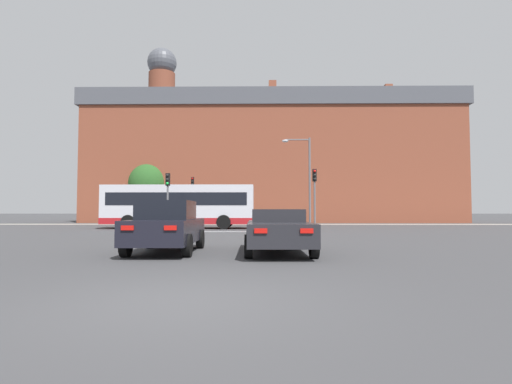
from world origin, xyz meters
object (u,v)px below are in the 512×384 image
at_px(car_roadster_right, 278,230).
at_px(bus_crossing_lead, 179,205).
at_px(street_lamp_junction, 305,172).
at_px(pedestrian_waiting, 146,213).
at_px(traffic_light_near_left, 168,192).
at_px(pedestrian_walking_west, 145,214).
at_px(pedestrian_walking_east, 173,213).
at_px(traffic_light_far_left, 192,193).
at_px(traffic_light_near_right, 315,189).
at_px(car_saloon_left, 167,226).

relative_size(car_roadster_right, bus_crossing_lead, 0.44).
height_order(car_roadster_right, street_lamp_junction, street_lamp_junction).
relative_size(car_roadster_right, pedestrian_waiting, 2.67).
bearing_deg(street_lamp_junction, bus_crossing_lead, -167.67).
relative_size(car_roadster_right, street_lamp_junction, 0.67).
bearing_deg(bus_crossing_lead, traffic_light_near_left, -0.24).
relative_size(street_lamp_junction, pedestrian_walking_west, 4.17).
xyz_separation_m(street_lamp_junction, pedestrian_walking_east, (-11.87, 7.36, -3.24)).
bearing_deg(car_roadster_right, traffic_light_far_left, 104.47).
bearing_deg(car_roadster_right, pedestrian_walking_west, 113.06).
xyz_separation_m(traffic_light_far_left, traffic_light_near_right, (9.91, -11.53, -0.29)).
height_order(traffic_light_far_left, traffic_light_near_left, traffic_light_far_left).
xyz_separation_m(traffic_light_far_left, pedestrian_waiting, (-4.64, 1.02, -1.94)).
xyz_separation_m(car_roadster_right, pedestrian_walking_west, (-11.66, 26.12, 0.31)).
distance_m(bus_crossing_lead, pedestrian_walking_east, 9.75).
distance_m(traffic_light_near_right, street_lamp_junction, 5.51).
bearing_deg(traffic_light_far_left, bus_crossing_lead, -86.59).
bearing_deg(car_saloon_left, pedestrian_waiting, 106.49).
xyz_separation_m(traffic_light_near_right, pedestrian_walking_west, (-14.61, 12.51, -1.71)).
bearing_deg(pedestrian_walking_east, street_lamp_junction, 104.40).
relative_size(traffic_light_near_left, street_lamp_junction, 0.53).
distance_m(traffic_light_near_left, street_lamp_junction, 11.12).
bearing_deg(traffic_light_near_right, traffic_light_near_left, -177.35).
bearing_deg(traffic_light_near_right, bus_crossing_lead, 161.11).
relative_size(car_roadster_right, pedestrian_walking_east, 2.61).
bearing_deg(pedestrian_walking_east, pedestrian_waiting, -42.25).
relative_size(car_roadster_right, traffic_light_far_left, 1.06).
xyz_separation_m(car_saloon_left, traffic_light_far_left, (-3.55, 25.04, 2.19)).
distance_m(traffic_light_far_left, pedestrian_waiting, 5.13).
xyz_separation_m(car_roadster_right, traffic_light_near_right, (2.95, 13.60, 2.02)).
height_order(car_roadster_right, pedestrian_walking_west, pedestrian_walking_west).
distance_m(car_roadster_right, traffic_light_far_left, 26.18).
height_order(car_saloon_left, bus_crossing_lead, bus_crossing_lead).
bearing_deg(traffic_light_near_left, street_lamp_junction, 31.32).
bearing_deg(pedestrian_walking_west, traffic_light_near_right, -121.96).
height_order(pedestrian_waiting, pedestrian_walking_west, pedestrian_waiting).
xyz_separation_m(traffic_light_near_right, pedestrian_waiting, (-14.54, 12.56, -1.65)).
height_order(car_saloon_left, pedestrian_walking_east, pedestrian_walking_east).
bearing_deg(bus_crossing_lead, traffic_light_far_left, -176.59).
bearing_deg(traffic_light_near_left, pedestrian_walking_west, 111.82).
relative_size(car_saloon_left, street_lamp_junction, 0.61).
bearing_deg(car_saloon_left, traffic_light_near_right, 63.85).
distance_m(car_roadster_right, pedestrian_waiting, 28.62).
distance_m(car_saloon_left, pedestrian_waiting, 27.32).
height_order(car_saloon_left, traffic_light_far_left, traffic_light_far_left).
height_order(street_lamp_junction, pedestrian_walking_east, street_lamp_junction).
bearing_deg(traffic_light_near_left, pedestrian_waiting, 111.49).
height_order(car_roadster_right, pedestrian_waiting, pedestrian_waiting).
bearing_deg(street_lamp_junction, car_saloon_left, -108.55).
bearing_deg(car_saloon_left, traffic_light_far_left, 97.12).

